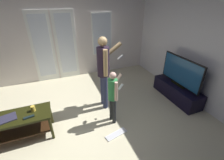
# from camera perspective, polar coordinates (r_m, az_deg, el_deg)

# --- Properties ---
(ground_plane) EXTENTS (5.86, 5.18, 0.02)m
(ground_plane) POSITION_cam_1_polar(r_m,az_deg,el_deg) (3.31, -12.17, -17.71)
(ground_plane) COLOR beige
(wall_back_with_doors) EXTENTS (5.86, 0.09, 2.60)m
(wall_back_with_doors) POSITION_cam_1_polar(r_m,az_deg,el_deg) (5.01, -18.90, 14.36)
(wall_back_with_doors) COLOR silver
(wall_back_with_doors) RESTS_ON ground_plane
(wall_right_plain) EXTENTS (0.06, 5.18, 2.57)m
(wall_right_plain) POSITION_cam_1_polar(r_m,az_deg,el_deg) (4.02, 30.91, 9.07)
(wall_right_plain) COLOR silver
(wall_right_plain) RESTS_ON ground_plane
(coffee_table) EXTENTS (1.06, 0.51, 0.52)m
(coffee_table) POSITION_cam_1_polar(r_m,az_deg,el_deg) (3.28, -30.95, -13.26)
(coffee_table) COLOR black
(coffee_table) RESTS_ON ground_plane
(tv_stand) EXTENTS (0.45, 1.35, 0.39)m
(tv_stand) POSITION_cam_1_polar(r_m,az_deg,el_deg) (4.33, 22.98, -3.96)
(tv_stand) COLOR black
(tv_stand) RESTS_ON ground_plane
(flat_screen_tv) EXTENTS (0.08, 1.21, 0.72)m
(flat_screen_tv) POSITION_cam_1_polar(r_m,az_deg,el_deg) (4.09, 24.37, 2.76)
(flat_screen_tv) COLOR black
(flat_screen_tv) RESTS_ON tv_stand
(person_adult) EXTENTS (0.67, 0.45, 1.67)m
(person_adult) POSITION_cam_1_polar(r_m,az_deg,el_deg) (3.34, -3.02, 4.63)
(person_adult) COLOR #303655
(person_adult) RESTS_ON ground_plane
(person_child) EXTENTS (0.39, 0.35, 1.15)m
(person_child) POSITION_cam_1_polar(r_m,az_deg,el_deg) (3.00, 0.46, -5.08)
(person_child) COLOR #232627
(person_child) RESTS_ON ground_plane
(loose_keyboard) EXTENTS (0.46, 0.23, 0.02)m
(loose_keyboard) POSITION_cam_1_polar(r_m,az_deg,el_deg) (3.14, 1.60, -19.53)
(loose_keyboard) COLOR white
(loose_keyboard) RESTS_ON ground_plane
(laptop_closed) EXTENTS (0.37, 0.31, 0.02)m
(laptop_closed) POSITION_cam_1_polar(r_m,az_deg,el_deg) (3.22, -34.89, -11.82)
(laptop_closed) COLOR #2C2A3C
(laptop_closed) RESTS_ON coffee_table
(cup_near_edge) EXTENTS (0.07, 0.07, 0.10)m
(cup_near_edge) POSITION_cam_1_polar(r_m,az_deg,el_deg) (3.16, -27.36, -9.43)
(cup_near_edge) COLOR gold
(cup_near_edge) RESTS_ON coffee_table
(tv_remote_black) EXTENTS (0.18, 0.08, 0.02)m
(tv_remote_black) POSITION_cam_1_polar(r_m,az_deg,el_deg) (3.06, -28.56, -12.05)
(tv_remote_black) COLOR black
(tv_remote_black) RESTS_ON coffee_table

